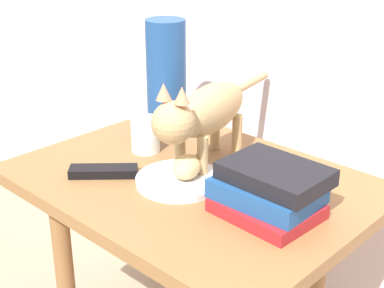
{
  "coord_description": "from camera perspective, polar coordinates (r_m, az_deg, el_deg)",
  "views": [
    {
      "loc": [
        0.77,
        -0.81,
        1.17
      ],
      "look_at": [
        0.0,
        0.0,
        0.69
      ],
      "focal_mm": 52.81,
      "sensor_mm": 36.0,
      "label": 1
    }
  ],
  "objects": [
    {
      "name": "plate",
      "position": [
        1.22,
        -1.1,
        -3.74
      ],
      "size": [
        0.19,
        0.19,
        0.01
      ],
      "primitive_type": "cylinder",
      "color": "white",
      "rests_on": "side_table"
    },
    {
      "name": "side_table",
      "position": [
        1.29,
        -0.0,
        -7.07
      ],
      "size": [
        0.77,
        0.57,
        0.61
      ],
      "color": "olive",
      "rests_on": "ground"
    },
    {
      "name": "candle_jar",
      "position": [
        1.37,
        -4.72,
        0.76
      ],
      "size": [
        0.07,
        0.07,
        0.08
      ],
      "color": "silver",
      "rests_on": "side_table"
    },
    {
      "name": "bread_roll",
      "position": [
        1.21,
        -0.56,
        -2.32
      ],
      "size": [
        0.09,
        0.1,
        0.05
      ],
      "primitive_type": "ellipsoid",
      "rotation": [
        0.0,
        0.0,
        2.07
      ],
      "color": "#E0BC7A",
      "rests_on": "plate"
    },
    {
      "name": "green_vase",
      "position": [
        1.45,
        -2.62,
        6.71
      ],
      "size": [
        0.1,
        0.1,
        0.3
      ],
      "primitive_type": "cylinder",
      "color": "navy",
      "rests_on": "side_table"
    },
    {
      "name": "cat",
      "position": [
        1.25,
        1.21,
        3.19
      ],
      "size": [
        0.15,
        0.47,
        0.23
      ],
      "color": "tan",
      "rests_on": "side_table"
    },
    {
      "name": "book_stack",
      "position": [
        1.1,
        7.8,
        -4.66
      ],
      "size": [
        0.21,
        0.16,
        0.1
      ],
      "color": "maroon",
      "rests_on": "side_table"
    },
    {
      "name": "tv_remote",
      "position": [
        1.27,
        -8.95,
        -2.74
      ],
      "size": [
        0.14,
        0.14,
        0.02
      ],
      "primitive_type": "cube",
      "rotation": [
        0.0,
        0.0,
        0.78
      ],
      "color": "black",
      "rests_on": "side_table"
    }
  ]
}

